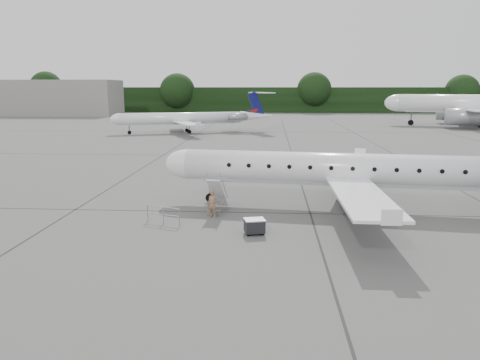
# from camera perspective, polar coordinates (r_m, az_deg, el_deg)

# --- Properties ---
(ground) EXTENTS (320.00, 320.00, 0.00)m
(ground) POSITION_cam_1_polar(r_m,az_deg,el_deg) (24.83, 17.00, -7.66)
(ground) COLOR #595956
(ground) RESTS_ON ground
(treeline) EXTENTS (260.00, 4.00, 8.00)m
(treeline) POSITION_cam_1_polar(r_m,az_deg,el_deg) (153.03, 6.03, 9.69)
(treeline) COLOR black
(treeline) RESTS_ON ground
(terminal_building) EXTENTS (40.00, 14.00, 10.00)m
(terminal_building) POSITION_cam_1_polar(r_m,az_deg,el_deg) (147.65, -22.31, 9.26)
(terminal_building) COLOR gray
(terminal_building) RESTS_ON ground
(main_regional_jet) EXTENTS (30.77, 23.77, 7.32)m
(main_regional_jet) POSITION_cam_1_polar(r_m,az_deg,el_deg) (30.97, 13.84, 3.15)
(main_regional_jet) COLOR white
(main_regional_jet) RESTS_ON ground
(airstair) EXTENTS (1.14, 2.58, 2.30)m
(airstair) POSITION_cam_1_polar(r_m,az_deg,el_deg) (29.85, -2.74, -1.73)
(airstair) COLOR white
(airstair) RESTS_ON ground
(passenger) EXTENTS (0.69, 0.54, 1.69)m
(passenger) POSITION_cam_1_polar(r_m,az_deg,el_deg) (28.60, -3.37, -2.94)
(passenger) COLOR #8A644B
(passenger) RESTS_ON ground
(safety_railing) EXTENTS (2.09, 0.86, 1.00)m
(safety_railing) POSITION_cam_1_polar(r_m,az_deg,el_deg) (27.69, -9.33, -4.28)
(safety_railing) COLOR #93959B
(safety_railing) RESTS_ON ground
(baggage_cart) EXTENTS (1.22, 1.07, 0.90)m
(baggage_cart) POSITION_cam_1_polar(r_m,az_deg,el_deg) (25.44, 1.78, -5.64)
(baggage_cart) COLOR black
(baggage_cart) RESTS_ON ground
(bg_narrowbody) EXTENTS (40.81, 33.08, 12.96)m
(bg_narrowbody) POSITION_cam_1_polar(r_m,az_deg,el_deg) (107.36, 26.45, 9.32)
(bg_narrowbody) COLOR white
(bg_narrowbody) RESTS_ON ground
(bg_regional_left) EXTENTS (32.21, 27.55, 7.15)m
(bg_regional_left) POSITION_cam_1_polar(r_m,az_deg,el_deg) (83.21, -7.08, 8.17)
(bg_regional_left) COLOR white
(bg_regional_left) RESTS_ON ground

